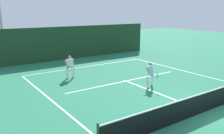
{
  "coord_description": "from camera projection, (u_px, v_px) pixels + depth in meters",
  "views": [
    {
      "loc": [
        -9.68,
        -6.17,
        4.71
      ],
      "look_at": [
        -0.82,
        6.62,
        1.0
      ],
      "focal_mm": 38.37,
      "sensor_mm": 36.0,
      "label": 1
    }
  ],
  "objects": [
    {
      "name": "ground_plane",
      "position": [
        205.0,
        112.0,
        11.39
      ],
      "size": [
        80.0,
        80.0,
        0.0
      ],
      "primitive_type": "plane",
      "color": "#277654"
    },
    {
      "name": "court_line_baseline_far",
      "position": [
        88.0,
        66.0,
        20.53
      ],
      "size": [
        11.0,
        0.1,
        0.01
      ],
      "primitive_type": "cube",
      "color": "white",
      "rests_on": "ground_plane"
    },
    {
      "name": "court_line_service",
      "position": [
        126.0,
        81.0,
        16.3
      ],
      "size": [
        8.96,
        0.1,
        0.01
      ],
      "primitive_type": "cube",
      "color": "white",
      "rests_on": "ground_plane"
    },
    {
      "name": "court_line_centre",
      "position": [
        157.0,
        93.0,
        13.95
      ],
      "size": [
        0.1,
        6.4,
        0.01
      ],
      "primitive_type": "cube",
      "color": "white",
      "rests_on": "ground_plane"
    },
    {
      "name": "tennis_net",
      "position": [
        206.0,
        101.0,
        11.27
      ],
      "size": [
        12.04,
        0.09,
        1.11
      ],
      "color": "#1E4723",
      "rests_on": "ground_plane"
    },
    {
      "name": "player_near",
      "position": [
        150.0,
        74.0,
        14.85
      ],
      "size": [
        0.95,
        0.97,
        1.58
      ],
      "rotation": [
        0.0,
        0.0,
        3.55
      ],
      "color": "silver",
      "rests_on": "ground_plane"
    },
    {
      "name": "player_far",
      "position": [
        70.0,
        66.0,
        16.79
      ],
      "size": [
        0.82,
        0.87,
        1.63
      ],
      "rotation": [
        0.0,
        0.0,
        3.11
      ],
      "color": "silver",
      "rests_on": "ground_plane"
    },
    {
      "name": "tennis_ball",
      "position": [
        150.0,
        65.0,
        21.02
      ],
      "size": [
        0.07,
        0.07,
        0.07
      ],
      "primitive_type": "sphere",
      "color": "#D1E033",
      "rests_on": "ground_plane"
    },
    {
      "name": "back_fence_windscreen",
      "position": [
        68.0,
        43.0,
        23.33
      ],
      "size": [
        18.6,
        0.12,
        3.19
      ],
      "primitive_type": "cube",
      "color": "#1D3D22",
      "rests_on": "ground_plane"
    }
  ]
}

